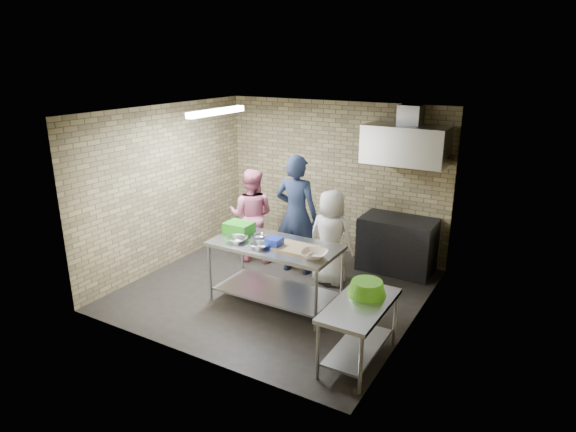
% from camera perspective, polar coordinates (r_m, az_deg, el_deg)
% --- Properties ---
extents(floor, '(4.20, 4.20, 0.00)m').
position_cam_1_polar(floor, '(7.66, -1.41, -8.50)').
color(floor, black).
rests_on(floor, ground).
extents(ceiling, '(4.20, 4.20, 0.00)m').
position_cam_1_polar(ceiling, '(6.89, -1.59, 12.03)').
color(ceiling, black).
rests_on(ceiling, ground).
extents(back_wall, '(4.20, 0.06, 2.70)m').
position_cam_1_polar(back_wall, '(8.86, 5.31, 4.44)').
color(back_wall, tan).
rests_on(back_wall, ground).
extents(front_wall, '(4.20, 0.06, 2.70)m').
position_cam_1_polar(front_wall, '(5.65, -12.20, -3.88)').
color(front_wall, tan).
rests_on(front_wall, ground).
extents(left_wall, '(0.06, 4.00, 2.70)m').
position_cam_1_polar(left_wall, '(8.41, -13.80, 3.26)').
color(left_wall, tan).
rests_on(left_wall, ground).
extents(right_wall, '(0.06, 4.00, 2.70)m').
position_cam_1_polar(right_wall, '(6.36, 14.84, -1.56)').
color(right_wall, tan).
rests_on(right_wall, ground).
extents(prep_table, '(1.82, 0.91, 0.91)m').
position_cam_1_polar(prep_table, '(7.09, -1.49, -6.69)').
color(prep_table, '#B1B4B8').
rests_on(prep_table, floor).
extents(side_counter, '(0.60, 1.20, 0.75)m').
position_cam_1_polar(side_counter, '(5.90, 8.18, -13.20)').
color(side_counter, silver).
rests_on(side_counter, floor).
extents(stove, '(1.20, 0.70, 0.90)m').
position_cam_1_polar(stove, '(8.35, 12.53, -3.24)').
color(stove, black).
rests_on(stove, floor).
extents(range_hood, '(1.30, 0.60, 0.60)m').
position_cam_1_polar(range_hood, '(7.97, 13.44, 8.01)').
color(range_hood, silver).
rests_on(range_hood, back_wall).
extents(hood_duct, '(0.35, 0.30, 0.30)m').
position_cam_1_polar(hood_duct, '(8.05, 14.00, 11.31)').
color(hood_duct, '#A5A8AD').
rests_on(hood_duct, back_wall).
extents(wall_shelf, '(0.80, 0.20, 0.04)m').
position_cam_1_polar(wall_shelf, '(8.10, 15.79, 6.69)').
color(wall_shelf, '#3F2B19').
rests_on(wall_shelf, back_wall).
extents(fluorescent_fixture, '(0.10, 1.25, 0.08)m').
position_cam_1_polar(fluorescent_fixture, '(7.47, -8.28, 11.86)').
color(fluorescent_fixture, white).
rests_on(fluorescent_fixture, ceiling).
extents(green_crate, '(0.40, 0.30, 0.16)m').
position_cam_1_polar(green_crate, '(7.34, -5.69, -1.37)').
color(green_crate, green).
rests_on(green_crate, prep_table).
extents(blue_tub, '(0.20, 0.20, 0.13)m').
position_cam_1_polar(blue_tub, '(6.78, -1.61, -3.08)').
color(blue_tub, '#1A33C9').
rests_on(blue_tub, prep_table).
extents(cutting_board, '(0.56, 0.43, 0.03)m').
position_cam_1_polar(cutting_board, '(6.72, 0.94, -3.74)').
color(cutting_board, tan).
rests_on(cutting_board, prep_table).
extents(mixing_bowl_a, '(0.32, 0.32, 0.07)m').
position_cam_1_polar(mixing_bowl_a, '(7.00, -5.87, -2.75)').
color(mixing_bowl_a, silver).
rests_on(mixing_bowl_a, prep_table).
extents(mixing_bowl_b, '(0.25, 0.25, 0.07)m').
position_cam_1_polar(mixing_bowl_b, '(7.09, -3.38, -2.43)').
color(mixing_bowl_b, '#ACAFB3').
rests_on(mixing_bowl_b, prep_table).
extents(mixing_bowl_c, '(0.30, 0.30, 0.06)m').
position_cam_1_polar(mixing_bowl_c, '(6.77, -3.22, -3.43)').
color(mixing_bowl_c, silver).
rests_on(mixing_bowl_c, prep_table).
extents(ceramic_bowl, '(0.40, 0.40, 0.09)m').
position_cam_1_polar(ceramic_bowl, '(6.45, 3.09, -4.45)').
color(ceramic_bowl, beige).
rests_on(ceramic_bowl, prep_table).
extents(green_basin, '(0.46, 0.46, 0.17)m').
position_cam_1_polar(green_basin, '(5.90, 9.13, -8.20)').
color(green_basin, '#59C626').
rests_on(green_basin, side_counter).
extents(bottle_red, '(0.07, 0.07, 0.18)m').
position_cam_1_polar(bottle_red, '(8.15, 14.14, 7.67)').
color(bottle_red, '#B22619').
rests_on(bottle_red, wall_shelf).
extents(bottle_green, '(0.06, 0.06, 0.15)m').
position_cam_1_polar(bottle_green, '(8.05, 16.88, 7.21)').
color(bottle_green, green).
rests_on(bottle_green, wall_shelf).
extents(man_navy, '(0.75, 0.53, 1.97)m').
position_cam_1_polar(man_navy, '(7.94, 0.98, 0.17)').
color(man_navy, '#141732').
rests_on(man_navy, floor).
extents(woman_pink, '(0.95, 0.84, 1.63)m').
position_cam_1_polar(woman_pink, '(8.49, -4.24, 0.10)').
color(woman_pink, pink).
rests_on(woman_pink, floor).
extents(woman_white, '(0.74, 0.48, 1.51)m').
position_cam_1_polar(woman_white, '(7.63, 4.99, -2.48)').
color(woman_white, silver).
rests_on(woman_white, floor).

